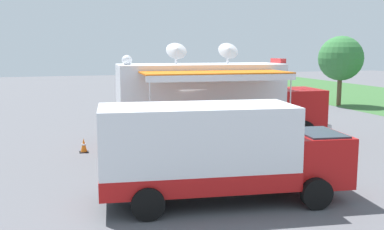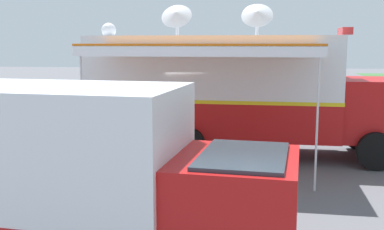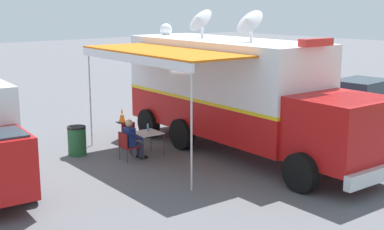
# 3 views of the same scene
# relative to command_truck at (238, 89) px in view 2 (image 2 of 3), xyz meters

# --- Properties ---
(ground_plane) EXTENTS (100.00, 100.00, 0.00)m
(ground_plane) POSITION_rel_command_truck_xyz_m (-0.08, -0.75, -1.95)
(ground_plane) COLOR #5B5B60
(lot_stripe) EXTENTS (0.42, 4.80, 0.01)m
(lot_stripe) POSITION_rel_command_truck_xyz_m (-3.75, 2.24, -1.94)
(lot_stripe) COLOR silver
(lot_stripe) RESTS_ON ground
(command_truck) EXTENTS (5.21, 9.63, 4.53)m
(command_truck) POSITION_rel_command_truck_xyz_m (0.00, 0.00, 0.00)
(command_truck) COLOR #B71414
(command_truck) RESTS_ON ground
(folding_table) EXTENTS (0.85, 0.85, 0.73)m
(folding_table) POSITION_rel_command_truck_xyz_m (2.41, -1.50, -1.27)
(folding_table) COLOR silver
(folding_table) RESTS_ON ground
(water_bottle) EXTENTS (0.07, 0.07, 0.22)m
(water_bottle) POSITION_rel_command_truck_xyz_m (2.26, -1.65, -1.11)
(water_bottle) COLOR #4C99D8
(water_bottle) RESTS_ON folding_table
(folding_chair_at_table) EXTENTS (0.51, 0.51, 0.87)m
(folding_chair_at_table) POSITION_rel_command_truck_xyz_m (3.21, -1.44, -1.43)
(folding_chair_at_table) COLOR maroon
(folding_chair_at_table) RESTS_ON ground
(folding_chair_beside_table) EXTENTS (0.51, 0.51, 0.87)m
(folding_chair_beside_table) POSITION_rel_command_truck_xyz_m (2.46, -2.35, -1.43)
(folding_chair_beside_table) COLOR maroon
(folding_chair_beside_table) RESTS_ON ground
(seated_responder) EXTENTS (0.68, 0.58, 1.25)m
(seated_responder) POSITION_rel_command_truck_xyz_m (3.02, -1.43, -1.30)
(seated_responder) COLOR navy
(seated_responder) RESTS_ON ground
(trash_bin) EXTENTS (0.57, 0.57, 0.91)m
(trash_bin) POSITION_rel_command_truck_xyz_m (4.02, -2.96, -1.49)
(trash_bin) COLOR #235B33
(trash_bin) RESTS_ON ground
(traffic_cone) EXTENTS (0.36, 0.36, 0.58)m
(traffic_cone) POSITION_rel_command_truck_xyz_m (0.43, -5.88, -1.67)
(traffic_cone) COLOR black
(traffic_cone) RESTS_ON ground
(support_truck) EXTENTS (3.00, 7.01, 2.70)m
(support_truck) POSITION_rel_command_truck_xyz_m (7.54, -2.80, -0.56)
(support_truck) COLOR white
(support_truck) RESTS_ON ground
(car_behind_truck) EXTENTS (4.28, 2.16, 1.76)m
(car_behind_truck) POSITION_rel_command_truck_xyz_m (-6.43, 0.43, -1.07)
(car_behind_truck) COLOR navy
(car_behind_truck) RESTS_ON ground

